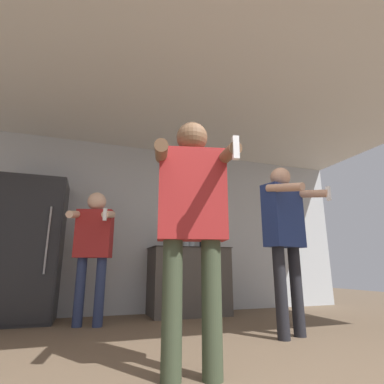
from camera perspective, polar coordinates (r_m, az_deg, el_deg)
wall_back at (r=4.74m, az=-9.21°, el=-6.46°), size 7.00×0.06×2.55m
ceiling_slab at (r=3.63m, az=-3.76°, el=17.78°), size 7.00×3.75×0.05m
refrigerator at (r=4.36m, az=-28.70°, el=-9.38°), size 0.77×0.65×1.78m
counter at (r=4.51m, az=-0.68°, el=-16.53°), size 1.14×0.65×0.94m
bottle_red_label at (r=4.51m, az=-4.22°, el=-8.85°), size 0.06×0.06×0.34m
bottle_tall_gin at (r=4.60m, az=-0.02°, el=-9.50°), size 0.08×0.08×0.24m
bottle_amber_bourbon at (r=4.72m, az=3.76°, el=-9.08°), size 0.06×0.06×0.33m
bottle_green_wine at (r=4.65m, az=1.83°, el=-9.66°), size 0.06×0.06×0.22m
bottle_brown_liquor at (r=4.58m, az=-1.10°, el=-9.08°), size 0.08×0.08×0.31m
person_woman_foreground at (r=2.00m, az=0.04°, el=-4.29°), size 0.59×0.59×1.67m
person_man_side at (r=3.26m, az=17.31°, el=-6.68°), size 0.61×0.63×1.71m
person_spectator_back at (r=3.84m, az=-18.25°, el=-8.84°), size 0.56×0.55×1.57m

